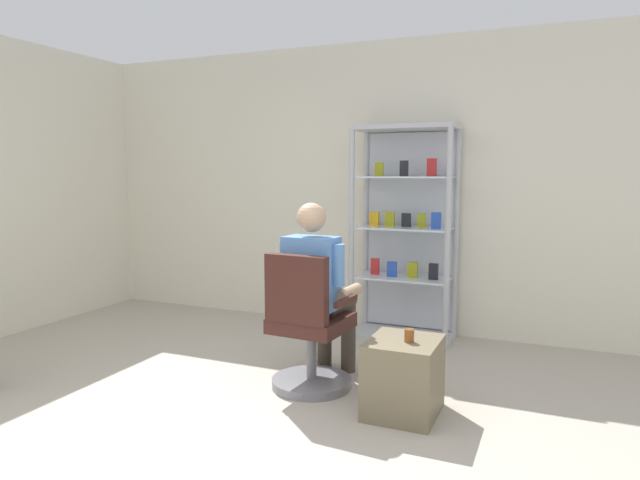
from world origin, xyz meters
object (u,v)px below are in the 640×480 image
Objects in this scene: office_chair at (308,334)px; seated_shopkeeper at (319,284)px; display_cabinet_main at (406,232)px; storage_crate at (403,377)px; tea_glass at (409,336)px.

office_chair is 0.36m from seated_shopkeeper.
display_cabinet_main reaches higher than seated_shopkeeper.
storage_crate is 5.93× the size of tea_glass.
seated_shopkeeper reaches higher than tea_glass.
office_chair is 0.73m from storage_crate.
tea_glass is (0.73, -0.31, -0.20)m from seated_shopkeeper.
seated_shopkeeper is (0.01, 0.16, 0.32)m from office_chair.
storage_crate is 0.28m from tea_glass.
office_chair is at bearing -93.93° from seated_shopkeeper.
storage_crate is at bearing -9.80° from office_chair.
display_cabinet_main is 1.98× the size of office_chair.
display_cabinet_main is at bearing 105.59° from tea_glass.
display_cabinet_main is 1.81m from tea_glass.
storage_crate is at bearing -22.29° from seated_shopkeeper.
display_cabinet_main is at bearing 104.60° from storage_crate.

